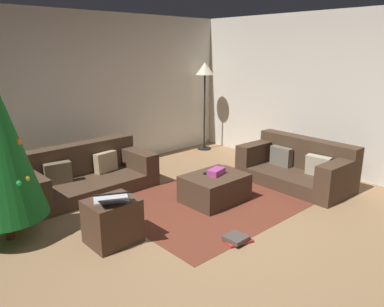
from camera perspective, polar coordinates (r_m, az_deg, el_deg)
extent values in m
plane|color=#93704C|center=(4.17, 2.69, -13.06)|extent=(6.40, 6.40, 0.00)
cube|color=silver|center=(6.30, -18.02, 8.62)|extent=(6.40, 0.12, 2.60)
cube|color=silver|center=(6.32, 23.61, 8.09)|extent=(0.12, 6.40, 2.60)
cube|color=#473323|center=(5.57, -15.65, -4.83)|extent=(1.91, 0.95, 0.20)
cube|color=#473323|center=(5.76, -17.49, -0.82)|extent=(1.89, 0.27, 0.46)
cube|color=#473323|center=(5.89, -8.76, -0.78)|extent=(0.25, 0.92, 0.28)
cube|color=#473323|center=(5.19, -23.90, -4.33)|extent=(0.25, 0.92, 0.28)
cube|color=tan|center=(5.78, -13.19, -1.29)|extent=(0.38, 0.19, 0.30)
cube|color=brown|center=(5.46, -20.03, -2.86)|extent=(0.38, 0.18, 0.30)
cube|color=#473323|center=(5.88, 15.42, -3.69)|extent=(0.91, 1.68, 0.21)
cube|color=#473323|center=(6.03, 17.32, 0.06)|extent=(0.29, 1.66, 0.48)
cube|color=#473323|center=(5.46, 21.73, -2.83)|extent=(0.87, 0.27, 0.32)
cube|color=#473323|center=(6.19, 10.22, 0.23)|extent=(0.87, 0.27, 0.32)
cube|color=#BCB299|center=(5.72, 18.95, -1.83)|extent=(0.17, 0.37, 0.31)
cube|color=#716B5B|center=(6.06, 13.62, -0.43)|extent=(0.14, 0.37, 0.30)
cube|color=#473323|center=(5.06, 3.52, -5.35)|extent=(0.82, 0.63, 0.37)
cube|color=#B23F8C|center=(5.01, 3.77, -2.83)|extent=(0.29, 0.20, 0.08)
cube|color=black|center=(5.00, 2.68, -3.19)|extent=(0.11, 0.17, 0.02)
cylinder|color=brown|center=(4.58, -26.39, -10.14)|extent=(0.10, 0.10, 0.28)
sphere|color=green|center=(4.55, -24.95, -1.64)|extent=(0.09, 0.09, 0.09)
sphere|color=yellow|center=(4.18, -24.23, -3.54)|extent=(0.06, 0.06, 0.06)
sphere|color=red|center=(4.39, -24.13, -1.48)|extent=(0.07, 0.07, 0.07)
sphere|color=green|center=(4.12, -25.34, -4.19)|extent=(0.07, 0.07, 0.07)
sphere|color=orange|center=(4.19, -25.30, 1.63)|extent=(0.08, 0.08, 0.08)
cube|color=#4C3323|center=(4.09, -12.19, -10.17)|extent=(0.52, 0.44, 0.49)
cube|color=silver|center=(3.99, -12.40, -6.91)|extent=(0.42, 0.37, 0.02)
cube|color=black|center=(3.80, -12.33, -6.13)|extent=(0.42, 0.36, 0.09)
cube|color=#B7332D|center=(4.13, 7.16, -13.26)|extent=(0.33, 0.24, 0.03)
cube|color=#4C423D|center=(4.10, 6.80, -12.84)|extent=(0.22, 0.22, 0.05)
cylinder|color=black|center=(7.69, 1.89, 0.80)|extent=(0.28, 0.28, 0.02)
cylinder|color=black|center=(7.53, 1.94, 6.30)|extent=(0.04, 0.04, 1.52)
cone|color=beige|center=(7.43, 2.01, 13.00)|extent=(0.36, 0.36, 0.24)
cube|color=brown|center=(5.13, 3.49, -7.25)|extent=(2.60, 2.00, 0.01)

